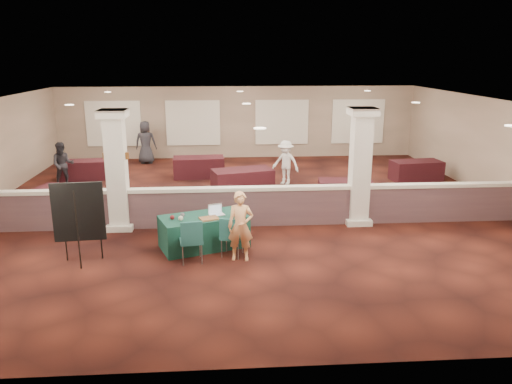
{
  "coord_description": "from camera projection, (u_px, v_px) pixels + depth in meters",
  "views": [
    {
      "loc": [
        -0.74,
        -14.5,
        4.54
      ],
      "look_at": [
        0.13,
        -2.0,
        1.09
      ],
      "focal_mm": 35.0,
      "sensor_mm": 36.0,
      "label": 1
    }
  ],
  "objects": [
    {
      "name": "wall_right",
      "position": [
        507.0,
        154.0,
        15.31
      ],
      "size": [
        0.04,
        16.0,
        3.2
      ],
      "primitive_type": "cube",
      "color": "#7F6C58",
      "rests_on": "ground"
    },
    {
      "name": "far_table_front_center",
      "position": [
        242.0,
        181.0,
        16.92
      ],
      "size": [
        2.19,
        1.49,
        0.81
      ],
      "primitive_type": "cube",
      "rotation": [
        0.0,
        0.0,
        0.27
      ],
      "color": "black",
      "rests_on": "ground"
    },
    {
      "name": "sconce_left",
      "position": [
        105.0,
        156.0,
        12.98
      ],
      "size": [
        0.12,
        0.12,
        0.18
      ],
      "color": "brown",
      "rests_on": "column_left"
    },
    {
      "name": "far_table_front_right",
      "position": [
        345.0,
        191.0,
        15.95
      ],
      "size": [
        1.78,
        1.04,
        0.69
      ],
      "primitive_type": "cube",
      "rotation": [
        0.0,
        0.0,
        -0.12
      ],
      "color": "black",
      "rests_on": "ground"
    },
    {
      "name": "column_right",
      "position": [
        360.0,
        166.0,
        13.53
      ],
      "size": [
        0.72,
        0.72,
        3.2
      ],
      "color": "silver",
      "rests_on": "ground"
    },
    {
      "name": "screen_glow",
      "position": [
        215.0,
        209.0,
        12.18
      ],
      "size": [
        0.3,
        0.11,
        0.2
      ],
      "primitive_type": "cube",
      "rotation": [
        0.0,
        0.0,
        0.35
      ],
      "color": "silver",
      "rests_on": "near_table"
    },
    {
      "name": "attendee_c",
      "position": [
        360.0,
        148.0,
        21.12
      ],
      "size": [
        0.92,
        0.91,
        1.49
      ],
      "primitive_type": "imported",
      "rotation": [
        0.0,
        0.0,
        0.77
      ],
      "color": "black",
      "rests_on": "ground"
    },
    {
      "name": "laptop_screen",
      "position": [
        215.0,
        208.0,
        12.18
      ],
      "size": [
        0.34,
        0.13,
        0.24
      ],
      "primitive_type": "cube",
      "rotation": [
        0.0,
        0.0,
        0.35
      ],
      "color": "silver",
      "rests_on": "near_table"
    },
    {
      "name": "conf_chair_side",
      "position": [
        191.0,
        238.0,
        11.13
      ],
      "size": [
        0.57,
        0.58,
        1.02
      ],
      "rotation": [
        0.0,
        0.0,
        0.14
      ],
      "color": "#1E5A55",
      "rests_on": "ground"
    },
    {
      "name": "woman",
      "position": [
        240.0,
        226.0,
        11.27
      ],
      "size": [
        0.62,
        0.44,
        1.61
      ],
      "primitive_type": "imported",
      "rotation": [
        0.0,
        0.0,
        -0.1
      ],
      "color": "#FEAB6E",
      "rests_on": "ground"
    },
    {
      "name": "easel_board",
      "position": [
        78.0,
        213.0,
        10.93
      ],
      "size": [
        1.11,
        0.59,
        1.88
      ],
      "rotation": [
        0.0,
        0.0,
        0.09
      ],
      "color": "black",
      "rests_on": "ground"
    },
    {
      "name": "attendee_a",
      "position": [
        63.0,
        165.0,
        17.6
      ],
      "size": [
        0.84,
        0.58,
        1.6
      ],
      "primitive_type": "imported",
      "rotation": [
        0.0,
        0.0,
        0.22
      ],
      "color": "black",
      "rests_on": "ground"
    },
    {
      "name": "sconce_right",
      "position": [
        127.0,
        156.0,
        13.01
      ],
      "size": [
        0.12,
        0.12,
        0.18
      ],
      "color": "brown",
      "rests_on": "column_left"
    },
    {
      "name": "far_table_back_center",
      "position": [
        199.0,
        167.0,
        19.11
      ],
      "size": [
        1.97,
        1.07,
        0.78
      ],
      "primitive_type": "cube",
      "rotation": [
        0.0,
        0.0,
        0.06
      ],
      "color": "black",
      "rests_on": "ground"
    },
    {
      "name": "attendee_d",
      "position": [
        146.0,
        142.0,
        21.43
      ],
      "size": [
        0.92,
        0.51,
        1.83
      ],
      "primitive_type": "imported",
      "rotation": [
        0.0,
        0.0,
        3.11
      ],
      "color": "black",
      "rests_on": "ground"
    },
    {
      "name": "wall_back",
      "position": [
        238.0,
        122.0,
        22.47
      ],
      "size": [
        16.0,
        0.04,
        3.2
      ],
      "primitive_type": "cube",
      "color": "#7F6C58",
      "rests_on": "ground"
    },
    {
      "name": "yarn_red",
      "position": [
        172.0,
        217.0,
        11.77
      ],
      "size": [
        0.11,
        0.11,
        0.11
      ],
      "primitive_type": "sphere",
      "color": "maroon",
      "rests_on": "near_table"
    },
    {
      "name": "far_table_back_left",
      "position": [
        85.0,
        170.0,
        18.82
      ],
      "size": [
        1.82,
        1.04,
        0.71
      ],
      "primitive_type": "cube",
      "rotation": [
        0.0,
        0.0,
        0.1
      ],
      "color": "black",
      "rests_on": "ground"
    },
    {
      "name": "column_left",
      "position": [
        117.0,
        169.0,
        13.09
      ],
      "size": [
        0.72,
        0.72,
        3.2
      ],
      "color": "silver",
      "rests_on": "ground"
    },
    {
      "name": "attendee_b",
      "position": [
        286.0,
        162.0,
        17.98
      ],
      "size": [
        1.11,
        0.94,
        1.59
      ],
      "primitive_type": "imported",
      "rotation": [
        0.0,
        0.0,
        -0.56
      ],
      "color": "silver",
      "rests_on": "ground"
    },
    {
      "name": "conf_chair_main",
      "position": [
        231.0,
        234.0,
        11.47
      ],
      "size": [
        0.6,
        0.6,
        0.96
      ],
      "rotation": [
        0.0,
        0.0,
        -0.3
      ],
      "color": "#1E5A55",
      "rests_on": "ground"
    },
    {
      "name": "laptop_base",
      "position": [
        217.0,
        215.0,
        12.11
      ],
      "size": [
        0.42,
        0.35,
        0.02
      ],
      "primitive_type": "cube",
      "rotation": [
        0.0,
        0.0,
        0.35
      ],
      "color": "silver",
      "rests_on": "near_table"
    },
    {
      "name": "yarn_grey",
      "position": [
        182.0,
        215.0,
        11.94
      ],
      "size": [
        0.11,
        0.11,
        0.11
      ],
      "primitive_type": "sphere",
      "color": "#4E4F53",
      "rests_on": "near_table"
    },
    {
      "name": "scissors",
      "position": [
        235.0,
        216.0,
        12.03
      ],
      "size": [
        0.13,
        0.07,
        0.01
      ],
      "primitive_type": "cube",
      "rotation": [
        0.0,
        0.0,
        0.35
      ],
      "color": "red",
      "rests_on": "near_table"
    },
    {
      "name": "partition_wall",
      "position": [
        250.0,
        206.0,
        13.61
      ],
      "size": [
        15.6,
        0.28,
        1.1
      ],
      "color": "#51363F",
      "rests_on": "ground"
    },
    {
      "name": "ceiling",
      "position": [
        247.0,
        103.0,
        14.35
      ],
      "size": [
        16.0,
        16.0,
        0.02
      ],
      "primitive_type": "cube",
      "color": "white",
      "rests_on": "wall_back"
    },
    {
      "name": "yarn_cream",
      "position": [
        181.0,
        218.0,
        11.69
      ],
      "size": [
        0.12,
        0.12,
        0.12
      ],
      "primitive_type": "sphere",
      "color": "beige",
      "rests_on": "near_table"
    },
    {
      "name": "ground",
      "position": [
        247.0,
        209.0,
        15.2
      ],
      "size": [
        16.0,
        16.0,
        0.0
      ],
      "primitive_type": "plane",
      "color": "#451911",
      "rests_on": "ground"
    },
    {
      "name": "far_table_back_right",
      "position": [
        416.0,
        171.0,
        18.62
      ],
      "size": [
        1.91,
        1.1,
        0.74
      ],
      "primitive_type": "cube",
      "rotation": [
        0.0,
        0.0,
        0.11
      ],
      "color": "black",
      "rests_on": "ground"
    },
    {
      "name": "knitting",
      "position": [
        209.0,
        218.0,
        11.81
      ],
      "size": [
        0.51,
        0.45,
        0.03
      ],
      "primitive_type": "cube",
      "rotation": [
        0.0,
        0.0,
        0.35
      ],
      "color": "#C5681F",
      "rests_on": "near_table"
    },
    {
      "name": "near_table",
      "position": [
        204.0,
        231.0,
        12.13
      ],
      "size": [
        2.27,
        1.66,
        0.79
      ],
      "primitive_type": "cube",
      "rotation": [
        0.0,
        0.0,
        0.35
      ],
      "color": "#0D322D",
      "rests_on": "ground"
    },
    {
      "name": "wall_front",
      "position": [
        276.0,
        269.0,
        7.08
      ],
      "size": [
        16.0,
        0.04,
        3.2
      ],
      "primitive_type": "cube",
      "color": "#7F6C58",
      "rests_on": "ground"
    },
    {
      "name": "far_table_front_left",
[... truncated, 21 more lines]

